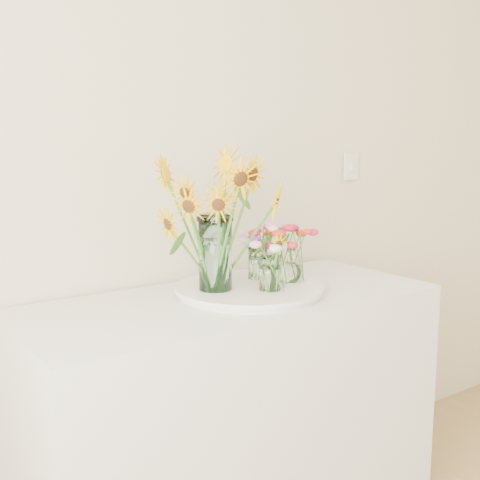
{
  "coord_description": "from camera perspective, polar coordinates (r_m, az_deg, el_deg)",
  "views": [
    {
      "loc": [
        -1.21,
        0.34,
        1.41
      ],
      "look_at": [
        -0.1,
        1.91,
        1.09
      ],
      "focal_mm": 45.0,
      "sensor_mm": 36.0,
      "label": 1
    }
  ],
  "objects": [
    {
      "name": "sunflower_bouquet",
      "position": [
        1.93,
        -2.39,
        1.9
      ],
      "size": [
        0.88,
        0.88,
        0.47
      ],
      "primitive_type": null,
      "rotation": [
        0.0,
        0.0,
        0.36
      ],
      "color": "#FCBE05",
      "rests_on": "tray"
    },
    {
      "name": "wildflower_posy_c",
      "position": [
        2.11,
        1.71,
        -1.04
      ],
      "size": [
        0.18,
        0.18,
        0.21
      ],
      "primitive_type": null,
      "color": "red",
      "rests_on": "tray"
    },
    {
      "name": "wildflower_posy_a",
      "position": [
        1.95,
        2.86,
        -1.88
      ],
      "size": [
        0.21,
        0.21,
        0.21
      ],
      "primitive_type": null,
      "color": "red",
      "rests_on": "tray"
    },
    {
      "name": "tray",
      "position": [
        2.03,
        0.87,
        -4.84
      ],
      "size": [
        0.48,
        0.48,
        0.02
      ],
      "primitive_type": "cylinder",
      "color": "white",
      "rests_on": "counter"
    },
    {
      "name": "mason_jar",
      "position": [
        1.95,
        -2.36,
        -1.23
      ],
      "size": [
        0.14,
        0.14,
        0.25
      ],
      "primitive_type": "cylinder",
      "rotation": [
        0.0,
        0.0,
        0.36
      ],
      "color": "#B0E4E9",
      "rests_on": "tray"
    },
    {
      "name": "counter",
      "position": [
        2.16,
        -0.71,
        -17.06
      ],
      "size": [
        1.4,
        0.6,
        0.9
      ],
      "primitive_type": "cube",
      "color": "white",
      "rests_on": "ground_plane"
    },
    {
      "name": "small_vase_c",
      "position": [
        2.12,
        1.7,
        -2.24
      ],
      "size": [
        0.08,
        0.08,
        0.12
      ],
      "primitive_type": "cylinder",
      "rotation": [
        0.0,
        0.0,
        -0.2
      ],
      "color": "white",
      "rests_on": "tray"
    },
    {
      "name": "small_vase_b",
      "position": [
        2.08,
        4.87,
        -2.42
      ],
      "size": [
        0.1,
        0.1,
        0.12
      ],
      "primitive_type": null,
      "rotation": [
        0.0,
        0.0,
        0.18
      ],
      "color": "white",
      "rests_on": "tray"
    },
    {
      "name": "wildflower_posy_b",
      "position": [
        2.07,
        4.89,
        -1.2
      ],
      "size": [
        0.21,
        0.21,
        0.21
      ],
      "primitive_type": null,
      "color": "red",
      "rests_on": "tray"
    },
    {
      "name": "small_vase_a",
      "position": [
        1.96,
        2.85,
        -3.17
      ],
      "size": [
        0.09,
        0.09,
        0.12
      ],
      "primitive_type": "cylinder",
      "rotation": [
        0.0,
        0.0,
        -0.28
      ],
      "color": "white",
      "rests_on": "tray"
    }
  ]
}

